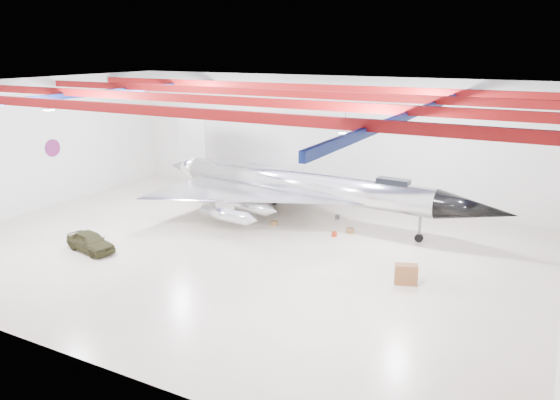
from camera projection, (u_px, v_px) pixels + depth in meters
The scene contains 16 objects.
floor at pixel (237, 248), 37.57m from camera, with size 40.00×40.00×0.00m, color #C3B39B.
wall_back at pixel (326, 138), 48.81m from camera, with size 40.00×40.00×0.00m, color silver.
wall_left at pixel (32, 146), 45.14m from camera, with size 30.00×30.00×0.00m, color silver.
ceiling at pixel (233, 86), 34.58m from camera, with size 40.00×40.00×0.00m, color #0A0F38.
ceiling_structure at pixel (234, 97), 34.77m from camera, with size 39.50×29.50×1.08m.
wall_roundel at pixel (53, 148), 46.95m from camera, with size 1.50×1.50×0.10m, color #B21414.
jet_aircraft at pixel (302, 188), 43.01m from camera, with size 29.85×18.11×8.14m.
jeep at pixel (91, 242), 36.90m from camera, with size 1.63×4.05×1.38m, color #323019.
desk at pixel (406, 274), 31.81m from camera, with size 1.31×0.66×1.20m, color brown.
crate_ply at pixel (218, 214), 44.66m from camera, with size 0.57×0.46×0.40m, color olive.
toolbox_red at pixel (233, 215), 44.56m from camera, with size 0.51×0.41×0.36m, color #A72910.
parts_bin at pixel (350, 230), 40.70m from camera, with size 0.52×0.42×0.37m, color olive.
crate_small at pixel (225, 207), 46.63m from camera, with size 0.44×0.35×0.31m, color #59595B.
tool_chest at pixel (334, 234), 39.93m from camera, with size 0.39×0.39×0.35m, color #A72910.
oil_barrel at pixel (274, 223), 42.38m from camera, with size 0.50×0.40×0.35m, color olive.
spares_box at pixel (337, 217), 44.05m from camera, with size 0.38×0.38×0.34m, color #59595B.
Camera 1 is at (19.22, -29.70, 13.40)m, focal length 35.00 mm.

